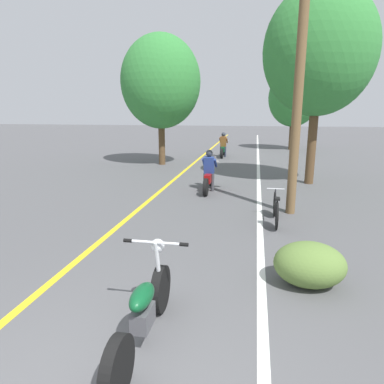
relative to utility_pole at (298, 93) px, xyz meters
The scene contains 11 objects.
lane_stripe_center 8.04m from the utility_pole, 123.60° to the left, with size 0.14×48.00×0.01m, color yellow.
lane_stripe_edge 6.96m from the utility_pole, 97.39° to the left, with size 0.14×48.00×0.01m, color white.
utility_pole is the anchor object (origin of this frame).
roadside_tree_right_near 4.50m from the utility_pole, 75.62° to the left, with size 3.85×3.47×6.90m.
roadside_tree_right_far 15.80m from the utility_pole, 84.74° to the left, with size 3.39×3.05×5.48m.
roadside_tree_left 9.49m from the utility_pole, 126.52° to the left, with size 3.87×3.48×6.25m.
roadside_bush 4.83m from the utility_pole, 91.22° to the right, with size 1.10×0.88×0.70m.
motorcycle_foreground 6.72m from the utility_pole, 110.66° to the right, with size 0.84×2.14×1.08m.
motorcycle_rider_lead 4.20m from the utility_pole, 138.59° to the left, with size 0.50×2.09×1.40m.
motorcycle_rider_far 11.74m from the utility_pole, 104.40° to the left, with size 0.50×2.06×1.44m.
bicycle_parked 2.91m from the utility_pole, 115.99° to the right, with size 0.44×1.66×0.75m.
Camera 1 is at (1.42, -2.17, 2.68)m, focal length 32.00 mm.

